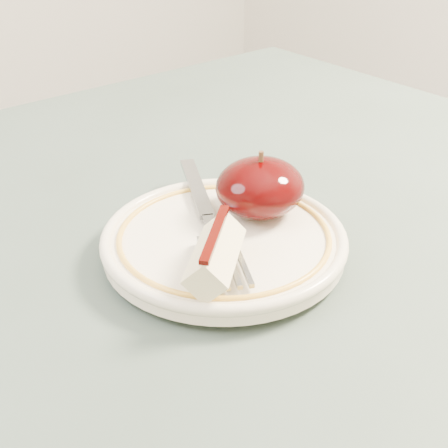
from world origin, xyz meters
TOP-DOWN VIEW (x-y plane):
  - table at (0.00, 0.00)m, footprint 0.90×0.90m
  - plate at (0.01, 0.04)m, footprint 0.18×0.18m
  - apple_half at (0.05, 0.05)m, footprint 0.07×0.07m
  - apple_wedge at (-0.03, 0.00)m, footprint 0.07×0.07m
  - fork at (0.01, 0.06)m, footprint 0.11×0.18m

SIDE VIEW (x-z plane):
  - table at x=0.00m, z-range 0.29..1.04m
  - plate at x=0.01m, z-range 0.75..0.77m
  - fork at x=0.01m, z-range 0.77..0.78m
  - apple_wedge at x=-0.03m, z-range 0.77..0.80m
  - apple_half at x=0.05m, z-range 0.76..0.82m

